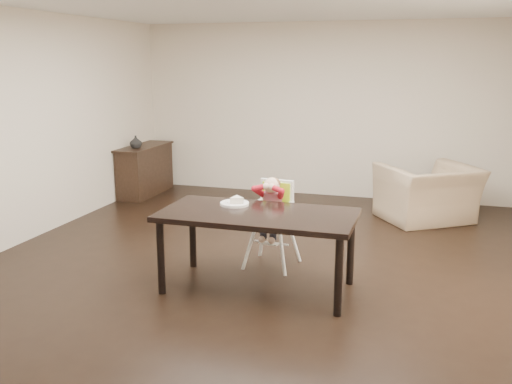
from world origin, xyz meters
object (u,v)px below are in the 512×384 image
armchair (428,184)px  sideboard (145,170)px  dining_table (258,221)px  high_chair (273,203)px

armchair → sideboard: 4.38m
dining_table → sideboard: size_ratio=1.43×
dining_table → armchair: 3.28m
high_chair → sideboard: bearing=143.8°
dining_table → armchair: armchair is taller
armchair → sideboard: (-4.37, 0.31, -0.11)m
armchair → sideboard: bearing=-38.2°
dining_table → high_chair: high_chair is taller
dining_table → high_chair: 0.67m
armchair → dining_table: bearing=28.6°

